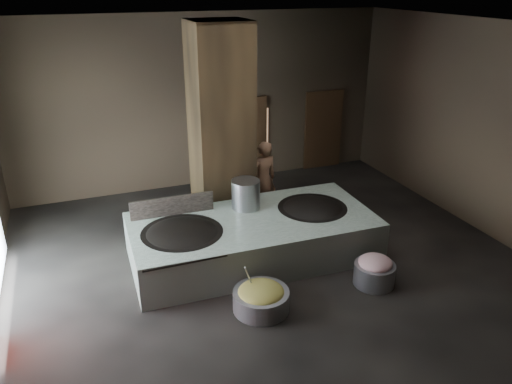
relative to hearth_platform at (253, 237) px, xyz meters
name	(u,v)px	position (x,y,z in m)	size (l,w,h in m)	color
floor	(266,262)	(0.19, -0.26, -0.47)	(10.00, 9.00, 0.10)	black
ceiling	(268,24)	(0.19, -0.26, 4.13)	(10.00, 9.00, 0.10)	black
back_wall	(202,102)	(0.19, 4.29, 1.83)	(10.00, 0.10, 4.50)	black
front_wall	(428,285)	(0.19, -4.81, 1.83)	(10.00, 0.10, 4.50)	black
right_wall	(481,127)	(5.24, -0.26, 1.83)	(0.10, 9.00, 4.50)	black
pillar	(221,129)	(-0.11, 1.64, 1.83)	(1.20, 1.20, 4.50)	black
hearth_platform	(253,237)	(0.00, 0.00, 0.00)	(4.85, 2.32, 0.84)	#B0C4B2
platform_cap	(253,220)	(0.00, 0.00, 0.39)	(4.74, 2.28, 0.03)	black
wok_left	(182,236)	(-1.45, -0.05, 0.33)	(1.53, 1.53, 0.42)	black
wok_left_rim	(182,233)	(-1.45, -0.05, 0.40)	(1.56, 1.56, 0.05)	black
wok_right	(312,211)	(1.35, 0.05, 0.33)	(1.42, 1.42, 0.40)	black
wok_right_rim	(312,208)	(1.35, 0.05, 0.40)	(1.45, 1.45, 0.05)	black
stock_pot	(246,195)	(0.05, 0.55, 0.71)	(0.59, 0.59, 0.63)	gray
splash_guard	(172,206)	(-1.45, 0.75, 0.61)	(1.69, 0.06, 0.42)	black
cook	(263,179)	(0.91, 1.71, 0.50)	(0.67, 0.43, 1.84)	#9C6D4F
veg_basin	(261,300)	(-0.51, -1.74, -0.24)	(0.97, 0.97, 0.36)	gray
veg_fill	(261,292)	(-0.51, -1.74, -0.07)	(0.80, 0.80, 0.25)	olive
ladle	(250,279)	(-0.66, -1.59, 0.13)	(0.03, 0.03, 0.77)	gray
meat_basin	(374,274)	(1.74, -1.76, -0.21)	(0.76, 0.76, 0.42)	gray
meat_fill	(375,263)	(1.74, -1.76, 0.03)	(0.63, 0.63, 0.24)	#B06A75
doorway_near	(246,140)	(1.39, 4.19, 0.68)	(1.18, 0.08, 2.38)	black
doorway_near_glow	(256,140)	(1.68, 4.23, 0.63)	(0.75, 0.04, 1.77)	#8C6647
doorway_far	(323,131)	(3.79, 4.19, 0.68)	(1.18, 0.08, 2.38)	black
doorway_far_glow	(325,130)	(3.99, 4.41, 0.63)	(0.80, 0.04, 1.88)	#8C6647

